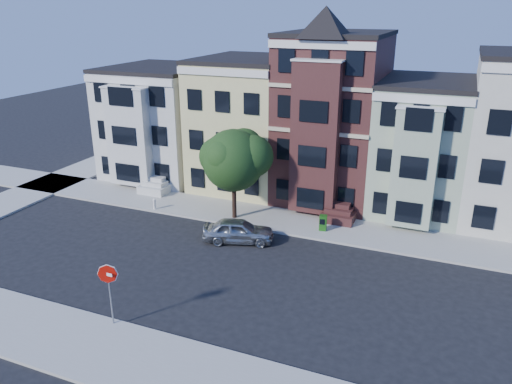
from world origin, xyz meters
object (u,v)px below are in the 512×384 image
at_px(newspaper_box, 323,223).
at_px(fire_hydrant, 155,205).
at_px(street_tree, 234,164).
at_px(parked_car, 238,231).
at_px(stop_sign, 110,291).

distance_m(newspaper_box, fire_hydrant, 12.28).
bearing_deg(street_tree, parked_car, -61.38).
height_order(newspaper_box, stop_sign, stop_sign).
relative_size(parked_car, fire_hydrant, 7.02).
bearing_deg(newspaper_box, parked_car, -152.34).
relative_size(street_tree, fire_hydrant, 12.23).
distance_m(street_tree, parked_car, 4.82).
distance_m(street_tree, newspaper_box, 7.09).
bearing_deg(stop_sign, parked_car, 81.16).
distance_m(fire_hydrant, stop_sign, 14.01).
height_order(parked_car, fire_hydrant, parked_car).
relative_size(street_tree, parked_car, 1.74).
bearing_deg(fire_hydrant, stop_sign, -64.68).
xyz_separation_m(parked_car, fire_hydrant, (-7.68, 2.30, -0.29)).
height_order(street_tree, newspaper_box, street_tree).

